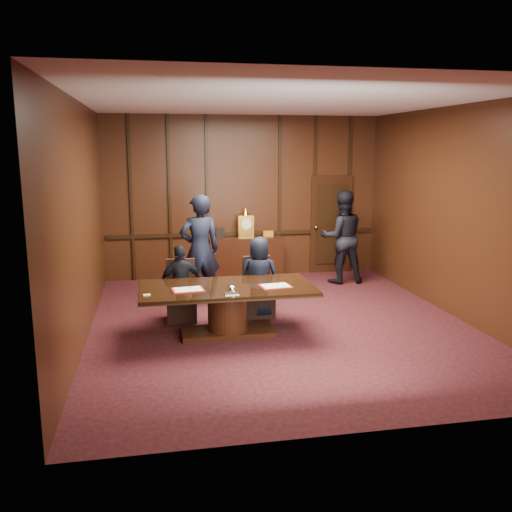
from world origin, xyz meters
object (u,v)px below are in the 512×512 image
at_px(signatory_left, 181,284).
at_px(signatory_right, 259,277).
at_px(witness_right, 342,237).
at_px(sideboard, 246,256).
at_px(conference_table, 227,302).
at_px(witness_left, 200,250).

relative_size(signatory_left, signatory_right, 0.93).
xyz_separation_m(signatory_right, witness_right, (2.16, 2.02, 0.29)).
height_order(sideboard, witness_right, witness_right).
bearing_deg(signatory_right, conference_table, 69.15).
bearing_deg(sideboard, witness_left, -121.81).
bearing_deg(conference_table, witness_right, 45.08).
bearing_deg(conference_table, sideboard, 75.99).
xyz_separation_m(conference_table, witness_right, (2.81, 2.82, 0.46)).
xyz_separation_m(signatory_left, witness_right, (3.46, 2.02, 0.34)).
bearing_deg(witness_right, signatory_right, 45.28).
bearing_deg(signatory_left, conference_table, 120.54).
height_order(signatory_right, witness_right, witness_right).
bearing_deg(signatory_right, sideboard, -76.86).
relative_size(sideboard, signatory_left, 1.26).
bearing_deg(sideboard, conference_table, -104.01).
relative_size(sideboard, witness_left, 0.80).
distance_m(conference_table, witness_left, 1.83).
bearing_deg(signatory_right, signatory_left, 18.24).
xyz_separation_m(sideboard, signatory_right, (-0.25, -2.81, 0.20)).
xyz_separation_m(signatory_left, witness_left, (0.40, 0.95, 0.37)).
bearing_deg(sideboard, signatory_right, -95.10).
distance_m(conference_table, signatory_left, 1.04).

